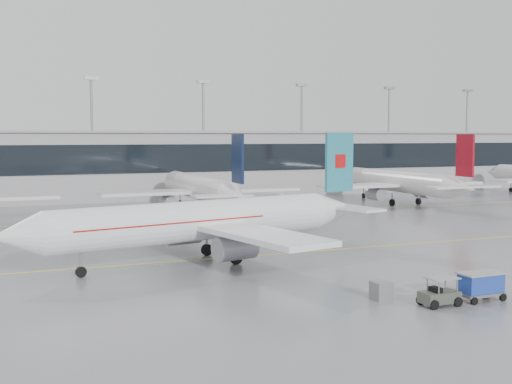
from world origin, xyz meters
name	(u,v)px	position (x,y,z in m)	size (l,w,h in m)	color
ground	(301,252)	(0.00, 0.00, 0.00)	(320.00, 320.00, 0.00)	gray
taxi_line_main	(301,252)	(0.00, 0.00, 0.01)	(120.00, 0.25, 0.01)	yellow
taxi_line_north	(209,217)	(0.00, 30.00, 0.01)	(120.00, 0.25, 0.01)	yellow
terminal	(157,165)	(0.00, 62.00, 6.00)	(180.00, 15.00, 12.00)	#939396
terminal_glass	(167,159)	(0.00, 54.45, 7.50)	(180.00, 0.20, 5.00)	black
terminal_roof	(157,132)	(0.00, 62.00, 12.20)	(182.00, 16.00, 0.40)	gray
light_masts	(149,126)	(0.00, 68.00, 13.34)	(156.40, 1.00, 22.60)	gray
air_canada_jet	(209,220)	(-9.82, -1.03, 3.76)	(37.13, 30.31, 11.83)	white
parked_jet_c	(201,189)	(0.00, 33.69, 3.71)	(29.64, 36.96, 11.72)	silver
parked_jet_d	(402,182)	(35.00, 33.69, 3.71)	(29.64, 36.96, 11.72)	silver
baggage_tug	(439,296)	(-0.12, -21.67, 0.68)	(3.98, 1.72, 1.92)	#40463B
baggage_cart	(481,284)	(3.47, -21.57, 1.16)	(3.25, 1.88, 1.98)	gray
gse_unit	(381,290)	(-2.85, -18.78, 0.64)	(1.28, 1.19, 1.28)	slate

